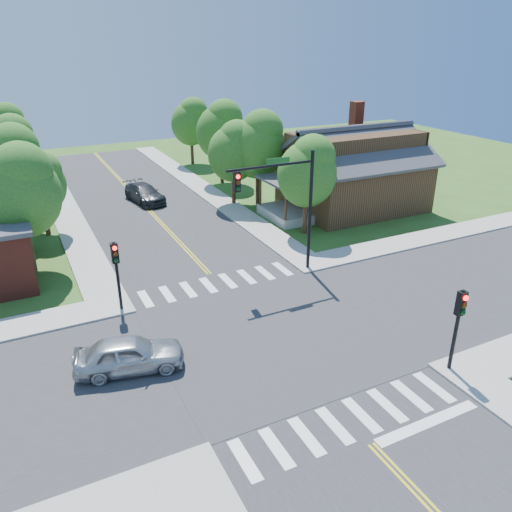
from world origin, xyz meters
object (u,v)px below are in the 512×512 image
signal_pole_nw (116,264)px  car_dgrey (145,194)px  signal_pole_se (459,316)px  car_silver (129,355)px  signal_mast_ne (285,195)px  house_ne (353,167)px

signal_pole_nw → car_dgrey: bearing=71.3°
signal_pole_se → car_silver: bearing=153.3°
signal_pole_se → signal_pole_nw: same height
car_silver → car_dgrey: size_ratio=0.90×
signal_mast_ne → car_silver: bearing=-153.3°
signal_pole_se → signal_pole_nw: 15.84m
signal_pole_se → signal_mast_ne: bearing=98.6°
house_ne → car_dgrey: bearing=148.9°
signal_pole_nw → car_dgrey: signal_pole_nw is taller
signal_pole_se → signal_pole_nw: bearing=135.0°
signal_pole_nw → car_dgrey: size_ratio=0.72×
signal_pole_se → car_dgrey: size_ratio=0.72×
signal_mast_ne → car_silver: size_ratio=1.50×
signal_mast_ne → house_ne: size_ratio=0.55×
signal_pole_nw → house_ne: 22.45m
car_dgrey → signal_mast_ne: bearing=-88.2°
signal_pole_se → signal_pole_nw: size_ratio=1.00×
house_ne → car_dgrey: (-14.77, 8.89, -2.60)m
signal_mast_ne → signal_pole_se: bearing=-81.4°
car_silver → signal_pole_se: bearing=-103.9°
signal_mast_ne → car_silver: (-10.30, -5.18, -4.08)m
signal_pole_nw → car_dgrey: 18.63m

